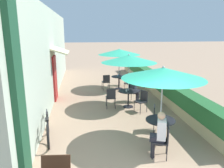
{
  "coord_description": "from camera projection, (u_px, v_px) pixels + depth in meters",
  "views": [
    {
      "loc": [
        -1.14,
        -3.67,
        3.23
      ],
      "look_at": [
        0.15,
        5.36,
        1.0
      ],
      "focal_mm": 35.0,
      "sensor_mm": 36.0,
      "label": 1
    }
  ],
  "objects": [
    {
      "name": "cafe_facade_wall",
      "position": [
        52.0,
        55.0,
        10.68
      ],
      "size": [
        0.98,
        15.0,
        4.2
      ],
      "color": "#B2C1AD",
      "rests_on": "ground_plane"
    },
    {
      "name": "planter_hedge",
      "position": [
        154.0,
        82.0,
        11.82
      ],
      "size": [
        0.6,
        14.0,
        1.01
      ],
      "color": "tan",
      "rests_on": "ground_plane"
    },
    {
      "name": "patio_table_near",
      "position": [
        160.0,
        125.0,
        6.36
      ],
      "size": [
        0.85,
        0.85,
        0.73
      ],
      "color": "black",
      "rests_on": "ground_plane"
    },
    {
      "name": "patio_umbrella_near",
      "position": [
        163.0,
        73.0,
        5.99
      ],
      "size": [
        2.32,
        2.32,
        2.3
      ],
      "color": "#B7B7BC",
      "rests_on": "ground_plane"
    },
    {
      "name": "cafe_chair_near_left",
      "position": [
        163.0,
        139.0,
        5.63
      ],
      "size": [
        0.51,
        0.51,
        0.87
      ],
      "rotation": [
        0.0,
        0.0,
        7.51
      ],
      "color": "#232328",
      "rests_on": "ground_plane"
    },
    {
      "name": "seated_patron_near_left",
      "position": [
        159.0,
        132.0,
        5.61
      ],
      "size": [
        0.49,
        0.44,
        1.25
      ],
      "rotation": [
        0.0,
        0.0,
        7.51
      ],
      "color": "#23232D",
      "rests_on": "ground_plane"
    },
    {
      "name": "cafe_chair_near_right",
      "position": [
        158.0,
        116.0,
        7.11
      ],
      "size": [
        0.51,
        0.51,
        0.87
      ],
      "rotation": [
        0.0,
        0.0,
        10.65
      ],
      "color": "#232328",
      "rests_on": "ground_plane"
    },
    {
      "name": "patio_table_mid",
      "position": [
        128.0,
        95.0,
        9.39
      ],
      "size": [
        0.85,
        0.85,
        0.73
      ],
      "color": "black",
      "rests_on": "ground_plane"
    },
    {
      "name": "patio_umbrella_mid",
      "position": [
        129.0,
        59.0,
        9.03
      ],
      "size": [
        2.32,
        2.32,
        2.3
      ],
      "color": "#B7B7BC",
      "rests_on": "ground_plane"
    },
    {
      "name": "cafe_chair_mid_left",
      "position": [
        142.0,
        100.0,
        8.85
      ],
      "size": [
        0.54,
        0.54,
        0.87
      ],
      "rotation": [
        0.0,
        0.0,
        8.35
      ],
      "color": "#232328",
      "rests_on": "ground_plane"
    },
    {
      "name": "cafe_chair_mid_right",
      "position": [
        132.0,
        91.0,
        10.11
      ],
      "size": [
        0.55,
        0.55,
        0.87
      ],
      "rotation": [
        0.0,
        0.0,
        10.44
      ],
      "color": "#232328",
      "rests_on": "ground_plane"
    },
    {
      "name": "seated_patron_mid_right",
      "position": [
        135.0,
        88.0,
        10.03
      ],
      "size": [
        0.51,
        0.48,
        1.25
      ],
      "rotation": [
        0.0,
        0.0,
        10.44
      ],
      "color": "#23232D",
      "rests_on": "ground_plane"
    },
    {
      "name": "cafe_chair_mid_back",
      "position": [
        111.0,
        97.0,
        9.24
      ],
      "size": [
        0.41,
        0.41,
        0.87
      ],
      "rotation": [
        0.0,
        0.0,
        12.54
      ],
      "color": "#232328",
      "rests_on": "ground_plane"
    },
    {
      "name": "coffee_cup_mid",
      "position": [
        126.0,
        90.0,
        9.26
      ],
      "size": [
        0.07,
        0.07,
        0.09
      ],
      "color": "white",
      "rests_on": "patio_table_mid"
    },
    {
      "name": "patio_table_far",
      "position": [
        119.0,
        79.0,
        12.35
      ],
      "size": [
        0.85,
        0.85,
        0.73
      ],
      "color": "black",
      "rests_on": "ground_plane"
    },
    {
      "name": "patio_umbrella_far",
      "position": [
        119.0,
        52.0,
        11.98
      ],
      "size": [
        2.32,
        2.32,
        2.3
      ],
      "color": "#B7B7BC",
      "rests_on": "ground_plane"
    },
    {
      "name": "cafe_chair_far_left",
      "position": [
        106.0,
        81.0,
        12.11
      ],
      "size": [
        0.44,
        0.44,
        0.87
      ],
      "rotation": [
        0.0,
        0.0,
        6.38
      ],
      "color": "#232328",
      "rests_on": "ground_plane"
    },
    {
      "name": "cafe_chair_far_right",
      "position": [
        130.0,
        82.0,
        11.87
      ],
      "size": [
        0.56,
        0.56,
        0.87
      ],
      "rotation": [
        0.0,
        0.0,
        8.47
      ],
      "color": "#232328",
      "rests_on": "ground_plane"
    },
    {
      "name": "cafe_chair_far_back",
      "position": [
        121.0,
        77.0,
        13.09
      ],
      "size": [
        0.53,
        0.53,
        0.87
      ],
      "rotation": [
        0.0,
        0.0,
        10.57
      ],
      "color": "#232328",
      "rests_on": "ground_plane"
    },
    {
      "name": "coffee_cup_far",
      "position": [
        118.0,
        75.0,
        12.38
      ],
      "size": [
        0.07,
        0.07,
        0.09
      ],
      "color": "teal",
      "rests_on": "patio_table_far"
    },
    {
      "name": "bicycle_leaning",
      "position": [
        48.0,
        129.0,
        6.55
      ],
      "size": [
        0.32,
        1.75,
        0.81
      ],
      "rotation": [
        0.0,
        0.0,
        0.15
      ],
      "color": "black",
      "rests_on": "ground_plane"
    }
  ]
}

